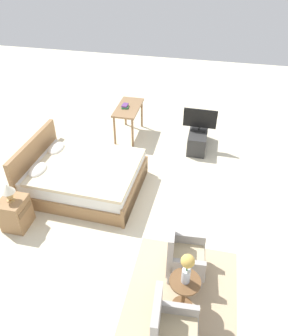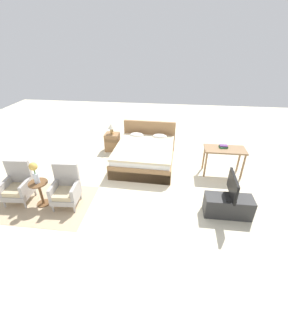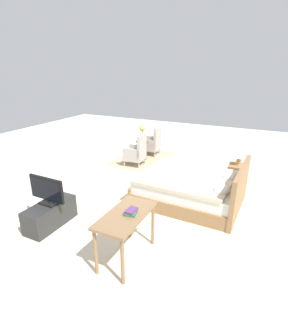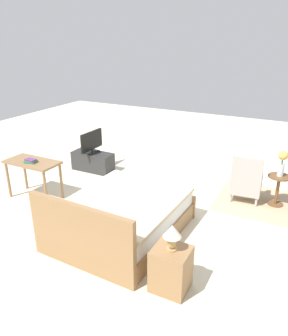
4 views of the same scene
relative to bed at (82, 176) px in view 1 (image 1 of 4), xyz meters
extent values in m
plane|color=beige|center=(-0.06, -1.17, -0.30)|extent=(16.00, 16.00, 0.00)
cube|color=tan|center=(-2.03, -2.15, -0.29)|extent=(2.10, 1.50, 0.01)
cube|color=#997047|center=(0.00, -0.05, -0.16)|extent=(1.67, 2.11, 0.28)
cube|color=white|center=(0.00, -0.05, 0.10)|extent=(1.61, 2.03, 0.24)
cube|color=beige|center=(0.00, -0.13, 0.25)|extent=(1.65, 1.86, 0.06)
cube|color=#997047|center=(0.03, 0.94, 0.18)|extent=(1.64, 0.13, 0.96)
cube|color=#997047|center=(-0.03, -1.05, -0.10)|extent=(1.64, 0.11, 0.40)
ellipsoid|color=white|center=(-0.34, 0.68, 0.29)|extent=(0.45, 0.29, 0.14)
ellipsoid|color=white|center=(0.38, 0.66, 0.29)|extent=(0.45, 0.29, 0.14)
cylinder|color=#ADA8A3|center=(-2.34, -2.36, -0.21)|extent=(0.04, 0.04, 0.16)
cylinder|color=#ADA8A3|center=(-2.37, -1.90, -0.21)|extent=(0.04, 0.04, 0.16)
cube|color=#C6B289|center=(-2.58, -2.15, 0.04)|extent=(0.53, 0.53, 0.10)
cube|color=#ADA8A3|center=(-2.60, -1.92, 0.31)|extent=(0.54, 0.12, 0.64)
cube|color=#ADA8A3|center=(-2.35, -2.13, 0.12)|extent=(0.10, 0.52, 0.26)
cylinder|color=#ADA8A3|center=(-1.68, -2.39, -0.21)|extent=(0.04, 0.04, 0.16)
cylinder|color=#ADA8A3|center=(-1.22, -2.36, -0.21)|extent=(0.04, 0.04, 0.16)
cylinder|color=#ADA8A3|center=(-1.72, -1.93, -0.21)|extent=(0.04, 0.04, 0.16)
cylinder|color=#ADA8A3|center=(-1.26, -1.90, -0.21)|extent=(0.04, 0.04, 0.16)
cube|color=#ADA8A3|center=(-1.47, -2.15, -0.07)|extent=(0.58, 0.58, 0.12)
cube|color=#C6B289|center=(-1.47, -2.15, 0.04)|extent=(0.53, 0.53, 0.10)
cube|color=#ADA8A3|center=(-1.49, -1.92, 0.31)|extent=(0.54, 0.12, 0.64)
cube|color=#ADA8A3|center=(-1.71, -2.16, 0.12)|extent=(0.11, 0.52, 0.26)
cube|color=#ADA8A3|center=(-1.24, -2.13, 0.12)|extent=(0.11, 0.52, 0.26)
cylinder|color=brown|center=(-2.03, -2.17, -0.29)|extent=(0.28, 0.28, 0.03)
cylinder|color=brown|center=(-2.03, -2.17, -0.01)|extent=(0.06, 0.06, 0.53)
cylinder|color=brown|center=(-2.03, -2.17, 0.27)|extent=(0.40, 0.40, 0.02)
cylinder|color=silver|center=(-2.03, -2.17, 0.39)|extent=(0.11, 0.11, 0.22)
cylinder|color=#477538|center=(-2.03, -2.17, 0.55)|extent=(0.02, 0.02, 0.10)
sphere|color=#E0B251|center=(-2.03, -2.17, 0.67)|extent=(0.17, 0.17, 0.17)
cube|color=#997047|center=(-1.15, 0.74, -0.01)|extent=(0.44, 0.40, 0.57)
cube|color=brown|center=(-1.15, 0.53, 0.10)|extent=(0.37, 0.01, 0.09)
cylinder|color=tan|center=(-1.15, 0.74, 0.28)|extent=(0.13, 0.13, 0.02)
ellipsoid|color=tan|center=(-1.15, 0.74, 0.37)|extent=(0.11, 0.11, 0.16)
cone|color=silver|center=(-1.15, 0.74, 0.53)|extent=(0.22, 0.22, 0.15)
cube|color=#2D2D2D|center=(1.98, -2.01, -0.08)|extent=(0.96, 0.40, 0.43)
cube|color=black|center=(1.98, -2.01, 0.15)|extent=(0.21, 0.32, 0.03)
cylinder|color=black|center=(1.98, -2.01, 0.19)|extent=(0.04, 0.04, 0.05)
cube|color=black|center=(1.98, -2.01, 0.43)|extent=(0.06, 0.73, 0.42)
cube|color=black|center=(2.00, -2.01, 0.43)|extent=(0.02, 0.68, 0.38)
cylinder|color=#8E6B47|center=(1.66, -0.56, 0.06)|extent=(0.05, 0.05, 0.71)
cylinder|color=#8E6B47|center=(2.60, -0.56, 0.06)|extent=(0.05, 0.05, 0.71)
cylinder|color=#8E6B47|center=(1.66, -0.14, 0.06)|extent=(0.05, 0.05, 0.71)
cylinder|color=#8E6B47|center=(2.60, -0.14, 0.06)|extent=(0.05, 0.05, 0.71)
cube|color=#8E6B47|center=(2.13, -0.35, 0.43)|extent=(1.04, 0.52, 0.04)
cube|color=#337A47|center=(2.09, -0.29, 0.47)|extent=(0.23, 0.19, 0.04)
cube|color=#66387A|center=(2.09, -0.29, 0.50)|extent=(0.20, 0.12, 0.03)
camera|label=1|loc=(-4.49, -2.19, 3.85)|focal=35.00mm
camera|label=2|loc=(0.69, -5.81, 2.95)|focal=24.00mm
camera|label=3|loc=(4.89, 1.29, 2.37)|focal=28.00mm
camera|label=4|loc=(-2.35, 3.75, 2.59)|focal=35.00mm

